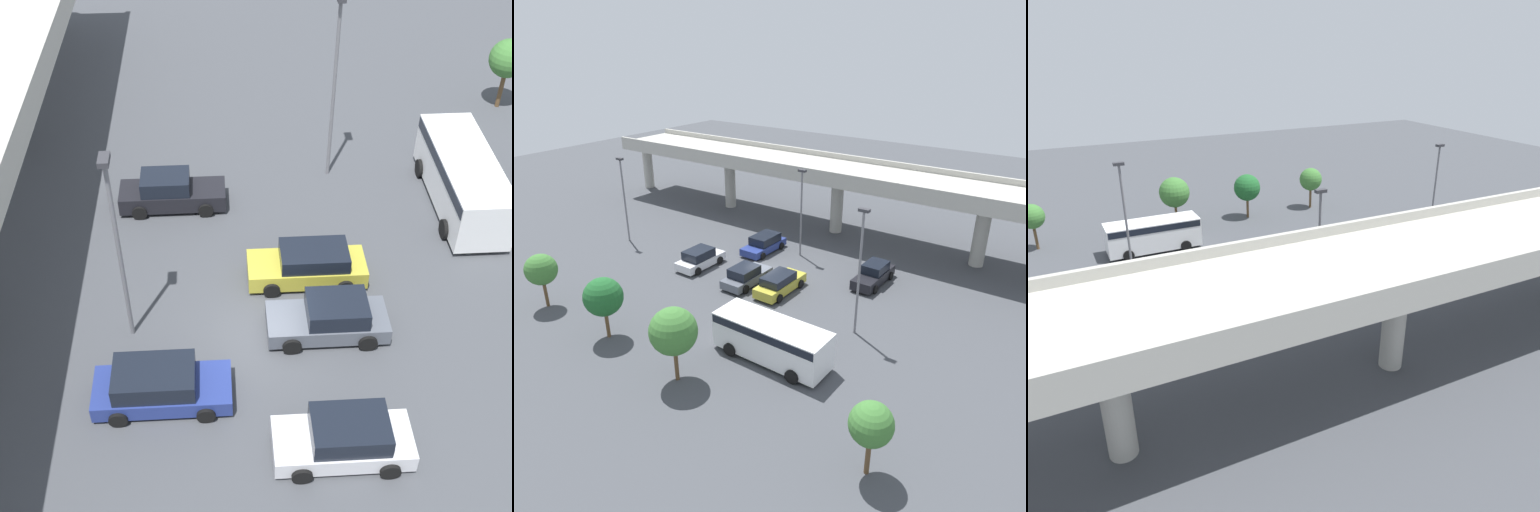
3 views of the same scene
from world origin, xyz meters
The scene contains 10 objects.
ground_plane centered at (0.00, 0.00, 0.00)m, with size 119.58×119.58×0.00m, color #424449.
parked_car_0 centered at (-5.35, -2.13, 0.77)m, with size 2.15×4.48×1.64m.
parked_car_1 centered at (-2.87, 3.84, 0.76)m, with size 2.19×4.72×1.58m.
parked_car_2 centered at (-0.06, -2.40, 0.74)m, with size 2.16×4.53×1.59m.
parked_car_3 centered at (2.90, -1.94, 0.76)m, with size 2.10×4.77×1.58m.
parked_car_4 centered at (8.17, 3.77, 0.77)m, with size 1.99×4.80×1.70m.
shuttle_bus centered at (7.53, -9.45, 1.54)m, with size 7.50×2.79×2.57m.
lamp_post_mid_lot centered at (0.33, 5.04, 4.66)m, with size 0.70×0.35×7.95m.
lamp_post_by_overpass centered at (10.35, -3.76, 5.10)m, with size 0.70×0.35×8.80m.
tree_front_far_right centered at (16.22, -14.10, 2.84)m, with size 2.05×2.05×3.89m.
Camera 1 is at (-18.22, 1.48, 20.16)m, focal length 50.00 mm.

